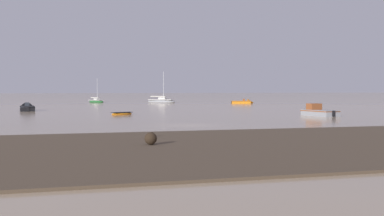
{
  "coord_description": "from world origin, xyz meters",
  "views": [
    {
      "loc": [
        -12.89,
        -43.91,
        3.22
      ],
      "look_at": [
        10.86,
        34.89,
        0.23
      ],
      "focal_mm": 47.84,
      "sensor_mm": 36.0,
      "label": 1
    }
  ],
  "objects_px": {
    "rowboat_moored_1": "(122,114)",
    "motorboat_moored_3": "(244,102)",
    "sailboat_moored_0": "(161,101)",
    "sailboat_moored_1": "(96,101)",
    "motorboat_moored_2": "(27,109)",
    "motorboat_moored_0": "(315,113)"
  },
  "relations": [
    {
      "from": "rowboat_moored_1",
      "to": "motorboat_moored_3",
      "type": "height_order",
      "value": "motorboat_moored_3"
    },
    {
      "from": "sailboat_moored_0",
      "to": "sailboat_moored_1",
      "type": "relative_size",
      "value": 1.27
    },
    {
      "from": "motorboat_moored_2",
      "to": "motorboat_moored_3",
      "type": "xyz_separation_m",
      "value": [
        46.69,
        26.62,
        -0.03
      ]
    },
    {
      "from": "motorboat_moored_3",
      "to": "motorboat_moored_2",
      "type": "bearing_deg",
      "value": -136.3
    },
    {
      "from": "rowboat_moored_1",
      "to": "sailboat_moored_0",
      "type": "xyz_separation_m",
      "value": [
        18.3,
        55.56,
        0.21
      ]
    },
    {
      "from": "motorboat_moored_0",
      "to": "sailboat_moored_1",
      "type": "xyz_separation_m",
      "value": [
        -19.03,
        71.01,
        -0.07
      ]
    },
    {
      "from": "rowboat_moored_1",
      "to": "sailboat_moored_1",
      "type": "relative_size",
      "value": 0.5
    },
    {
      "from": "sailboat_moored_1",
      "to": "motorboat_moored_0",
      "type": "bearing_deg",
      "value": -12.44
    },
    {
      "from": "motorboat_moored_2",
      "to": "sailboat_moored_1",
      "type": "distance_m",
      "value": 47.76
    },
    {
      "from": "sailboat_moored_1",
      "to": "motorboat_moored_3",
      "type": "height_order",
      "value": "sailboat_moored_1"
    },
    {
      "from": "rowboat_moored_1",
      "to": "sailboat_moored_1",
      "type": "bearing_deg",
      "value": 63.22
    },
    {
      "from": "motorboat_moored_0",
      "to": "sailboat_moored_0",
      "type": "distance_m",
      "value": 64.75
    },
    {
      "from": "motorboat_moored_0",
      "to": "motorboat_moored_3",
      "type": "relative_size",
      "value": 1.14
    },
    {
      "from": "sailboat_moored_1",
      "to": "motorboat_moored_2",
      "type": "bearing_deg",
      "value": -46.09
    },
    {
      "from": "motorboat_moored_2",
      "to": "motorboat_moored_3",
      "type": "relative_size",
      "value": 1.11
    },
    {
      "from": "motorboat_moored_3",
      "to": "sailboat_moored_0",
      "type": "bearing_deg",
      "value": 157.53
    },
    {
      "from": "rowboat_moored_1",
      "to": "sailboat_moored_0",
      "type": "height_order",
      "value": "sailboat_moored_0"
    },
    {
      "from": "rowboat_moored_1",
      "to": "motorboat_moored_2",
      "type": "xyz_separation_m",
      "value": [
        -11.83,
        16.7,
        0.14
      ]
    },
    {
      "from": "rowboat_moored_1",
      "to": "motorboat_moored_2",
      "type": "height_order",
      "value": "motorboat_moored_2"
    },
    {
      "from": "rowboat_moored_1",
      "to": "sailboat_moored_0",
      "type": "relative_size",
      "value": 0.4
    },
    {
      "from": "sailboat_moored_0",
      "to": "motorboat_moored_3",
      "type": "bearing_deg",
      "value": 1.05
    },
    {
      "from": "sailboat_moored_0",
      "to": "motorboat_moored_3",
      "type": "relative_size",
      "value": 1.49
    }
  ]
}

